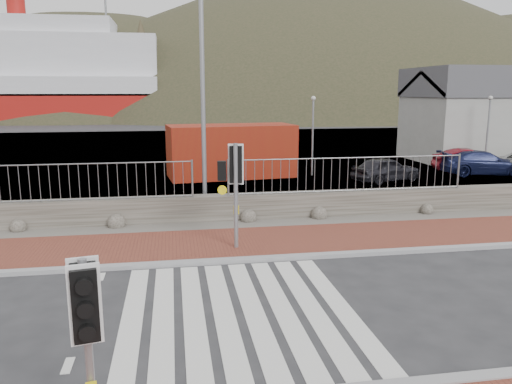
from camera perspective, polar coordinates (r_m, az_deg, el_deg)
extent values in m
plane|color=#28282B|center=(10.32, -1.97, -13.63)|extent=(220.00, 220.00, 0.00)
cube|color=brown|center=(14.48, -4.33, -5.98)|extent=(40.00, 3.00, 0.08)
cube|color=gray|center=(13.06, -3.72, -7.89)|extent=(40.00, 0.25, 0.12)
cube|color=silver|center=(10.28, -14.01, -14.03)|extent=(0.42, 5.60, 0.01)
cube|color=silver|center=(10.25, -10.57, -13.97)|extent=(0.42, 5.60, 0.01)
cube|color=silver|center=(10.25, -7.11, -13.86)|extent=(0.42, 5.60, 0.01)
cube|color=silver|center=(10.28, -3.67, -13.69)|extent=(0.42, 5.60, 0.01)
cube|color=silver|center=(10.35, -0.28, -13.49)|extent=(0.42, 5.60, 0.01)
cube|color=silver|center=(10.46, 3.06, -13.24)|extent=(0.42, 5.60, 0.01)
cube|color=silver|center=(10.59, 6.31, -12.96)|extent=(0.42, 5.60, 0.01)
cube|color=silver|center=(10.76, 9.47, -12.64)|extent=(0.42, 5.60, 0.01)
cube|color=#59544C|center=(16.40, -4.97, -3.94)|extent=(40.00, 1.50, 0.06)
cube|color=#47433A|center=(17.07, -5.21, -1.87)|extent=(40.00, 0.60, 0.90)
cylinder|color=gray|center=(16.96, -21.69, 2.95)|extent=(8.40, 0.04, 0.04)
cylinder|color=gray|center=(16.68, -7.29, 1.45)|extent=(0.07, 0.07, 1.20)
cylinder|color=gray|center=(17.62, 10.52, 3.87)|extent=(8.40, 0.04, 0.04)
cylinder|color=gray|center=(16.76, -3.19, 1.58)|extent=(0.07, 0.07, 1.20)
cylinder|color=gray|center=(19.54, 22.12, 2.16)|extent=(0.07, 0.07, 1.20)
cube|color=#4C4C4F|center=(37.44, -7.62, 4.66)|extent=(120.00, 40.00, 0.50)
cube|color=#3F4C54|center=(72.31, -8.61, 7.88)|extent=(220.00, 50.00, 0.05)
cube|color=silver|center=(79.11, -22.44, 13.99)|extent=(30.00, 12.00, 6.00)
cube|color=silver|center=(79.44, -22.67, 16.86)|extent=(18.00, 10.00, 2.50)
cylinder|color=maroon|center=(80.69, -25.72, 18.32)|extent=(2.40, 2.40, 3.00)
cylinder|color=gray|center=(78.68, -16.86, 20.24)|extent=(0.30, 0.30, 6.00)
cube|color=#9E9E99|center=(36.13, 26.64, 6.50)|extent=(12.00, 6.00, 4.00)
cube|color=#4C4C51|center=(36.06, 27.06, 11.08)|extent=(12.20, 6.20, 1.80)
ellipsoid|color=#292E1B|center=(101.12, -17.07, -2.99)|extent=(106.40, 68.40, 76.00)
ellipsoid|color=#292E1B|center=(106.48, 7.99, -5.21)|extent=(140.00, 90.00, 100.00)
cylinder|color=gray|center=(6.47, -18.50, -17.89)|extent=(0.10, 0.10, 2.53)
cube|color=black|center=(6.14, -18.96, -11.62)|extent=(0.39, 0.28, 0.95)
sphere|color=#0CE53F|center=(6.25, -18.80, -13.91)|extent=(0.14, 0.14, 0.14)
cylinder|color=gray|center=(13.72, -2.31, -0.65)|extent=(0.12, 0.12, 2.99)
cube|color=yellow|center=(13.80, -2.30, -2.17)|extent=(0.16, 0.11, 0.24)
cube|color=black|center=(13.56, -2.35, 3.10)|extent=(0.47, 0.33, 1.12)
sphere|color=#0CE53F|center=(13.61, -2.33, 1.77)|extent=(0.16, 0.16, 0.16)
cube|color=black|center=(13.61, -3.91, 2.43)|extent=(0.26, 0.21, 0.53)
cylinder|color=gray|center=(17.40, -6.12, 11.76)|extent=(0.16, 0.16, 8.96)
cube|color=maroon|center=(25.89, -2.85, 4.72)|extent=(6.68, 3.40, 2.67)
imported|color=black|center=(25.28, 14.60, 2.52)|extent=(3.82, 2.46, 1.21)
imported|color=maroon|center=(29.48, 23.35, 3.26)|extent=(4.12, 2.33, 1.29)
imported|color=#13193E|center=(29.03, 24.42, 3.06)|extent=(4.66, 2.52, 1.28)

